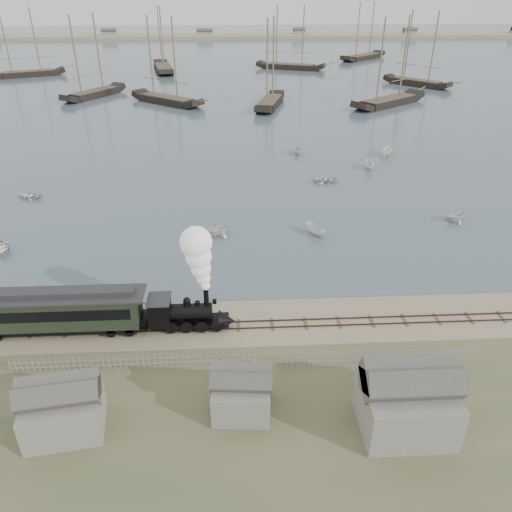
{
  "coord_description": "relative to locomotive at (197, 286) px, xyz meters",
  "views": [
    {
      "loc": [
        1.61,
        -37.8,
        26.94
      ],
      "look_at": [
        3.88,
        4.42,
        3.5
      ],
      "focal_mm": 35.0,
      "sensor_mm": 36.0,
      "label": 1
    }
  ],
  "objects": [
    {
      "name": "schooner_3",
      "position": [
        13.11,
        87.15,
        5.79
      ],
      "size": [
        9.5,
        20.01,
        20.0
      ],
      "primitive_type": null,
      "rotation": [
        0.0,
        0.0,
        1.3
      ],
      "color": "black",
      "rests_on": "harbor_water"
    },
    {
      "name": "rowboat_2",
      "position": [
        13.09,
        17.6,
        -3.6
      ],
      "size": [
        3.34,
        2.6,
        1.22
      ],
      "primitive_type": "imported",
      "rotation": [
        0.0,
        0.0,
        3.66
      ],
      "color": "silver",
      "rests_on": "harbor_water"
    },
    {
      "name": "passenger_coach",
      "position": [
        -12.15,
        -0.0,
        -1.92
      ],
      "size": [
        15.38,
        2.97,
        3.74
      ],
      "color": "black",
      "rests_on": "ground"
    },
    {
      "name": "rowboat_3",
      "position": [
        17.69,
        35.28,
        -3.81
      ],
      "size": [
        2.97,
        4.03,
        0.81
      ],
      "primitive_type": "imported",
      "rotation": [
        0.0,
        0.0,
        1.62
      ],
      "color": "silver",
      "rests_on": "harbor_water"
    },
    {
      "name": "schooner_5",
      "position": [
        57.69,
        112.1,
        5.79
      ],
      "size": [
        17.09,
        18.08,
        20.0
      ],
      "primitive_type": null,
      "rotation": [
        0.0,
        0.0,
        -0.83
      ],
      "color": "black",
      "rests_on": "harbor_water"
    },
    {
      "name": "schooner_9",
      "position": [
        55.48,
        167.42,
        5.79
      ],
      "size": [
        21.68,
        20.73,
        20.0
      ],
      "primitive_type": null,
      "rotation": [
        0.0,
        0.0,
        0.75
      ],
      "color": "black",
      "rests_on": "harbor_water"
    },
    {
      "name": "ground",
      "position": [
        1.47,
        2.0,
        -4.27
      ],
      "size": [
        600.0,
        600.0,
        0.0
      ],
      "primitive_type": "plane",
      "color": "tan",
      "rests_on": "ground"
    },
    {
      "name": "harbor_water",
      "position": [
        1.47,
        172.0,
        -4.24
      ],
      "size": [
        600.0,
        336.0,
        0.06
      ],
      "primitive_type": "cube",
      "color": "#445962",
      "rests_on": "ground"
    },
    {
      "name": "schooner_1",
      "position": [
        -31.99,
        100.86,
        5.79
      ],
      "size": [
        14.48,
        19.73,
        20.0
      ],
      "primitive_type": null,
      "rotation": [
        0.0,
        0.0,
        1.03
      ],
      "color": "black",
      "rests_on": "harbor_water"
    },
    {
      "name": "locomotive",
      "position": [
        0.0,
        0.0,
        0.0
      ],
      "size": [
        7.42,
        2.77,
        9.25
      ],
      "color": "black",
      "rests_on": "ground"
    },
    {
      "name": "rail_track",
      "position": [
        1.47,
        0.0,
        -4.23
      ],
      "size": [
        120.0,
        1.8,
        0.16
      ],
      "color": "#3B2B20",
      "rests_on": "ground"
    },
    {
      "name": "far_spit",
      "position": [
        1.47,
        252.0,
        -4.27
      ],
      "size": [
        500.0,
        20.0,
        1.8
      ],
      "primitive_type": "cube",
      "color": "tan",
      "rests_on": "ground"
    },
    {
      "name": "rowboat_7",
      "position": [
        14.97,
        49.35,
        -3.36
      ],
      "size": [
        3.49,
        3.09,
        1.71
      ],
      "primitive_type": "imported",
      "rotation": [
        0.0,
        0.0,
        6.19
      ],
      "color": "silver",
      "rests_on": "harbor_water"
    },
    {
      "name": "beached_dinghy",
      "position": [
        -15.29,
        2.36,
        -3.83
      ],
      "size": [
        3.2,
        4.34,
        0.87
      ],
      "primitive_type": "imported",
      "rotation": [
        0.0,
        0.0,
        1.52
      ],
      "color": "silver",
      "rests_on": "ground"
    },
    {
      "name": "shed_mid",
      "position": [
        3.47,
        -10.0,
        -4.27
      ],
      "size": [
        4.0,
        3.5,
        3.6
      ],
      "primitive_type": null,
      "color": "slate",
      "rests_on": "ground"
    },
    {
      "name": "schooner_2",
      "position": [
        -12.16,
        91.97,
        5.79
      ],
      "size": [
        19.67,
        17.86,
        20.0
      ],
      "primitive_type": null,
      "rotation": [
        0.0,
        0.0,
        -0.71
      ],
      "color": "black",
      "rests_on": "harbor_water"
    },
    {
      "name": "rowboat_1",
      "position": [
        1.41,
        18.11,
        -3.3
      ],
      "size": [
        4.34,
        4.5,
        1.83
      ],
      "primitive_type": "imported",
      "rotation": [
        0.0,
        0.0,
        2.1
      ],
      "color": "silver",
      "rests_on": "harbor_water"
    },
    {
      "name": "rowboat_8",
      "position": [
        25.65,
        40.76,
        -3.51
      ],
      "size": [
        3.76,
        1.77,
        1.4
      ],
      "primitive_type": "imported",
      "rotation": [
        0.0,
        0.0,
        6.17
      ],
      "color": "silver",
      "rests_on": "harbor_water"
    },
    {
      "name": "rowboat_6",
      "position": [
        -25.34,
        31.29,
        -3.84
      ],
      "size": [
        3.45,
        4.12,
        0.73
      ],
      "primitive_type": "imported",
      "rotation": [
        0.0,
        0.0,
        4.41
      ],
      "color": "silver",
      "rests_on": "harbor_water"
    },
    {
      "name": "picket_fence_east",
      "position": [
        13.97,
        -5.5,
        -4.27
      ],
      "size": [
        15.0,
        0.1,
        1.2
      ],
      "primitive_type": null,
      "color": "slate",
      "rests_on": "ground"
    },
    {
      "name": "shed_right",
      "position": [
        14.47,
        -12.0,
        -4.27
      ],
      "size": [
        6.0,
        5.0,
        5.1
      ],
      "primitive_type": null,
      "color": "slate",
      "rests_on": "ground"
    },
    {
      "name": "rowboat_4",
      "position": [
        31.53,
        20.45,
        -3.35
      ],
      "size": [
        3.64,
        3.94,
        1.72
      ],
      "primitive_type": "imported",
      "rotation": [
        0.0,
        0.0,
        5.0
      ],
      "color": "silver",
      "rests_on": "harbor_water"
    },
    {
      "name": "schooner_8",
      "position": [
        24.59,
        144.65,
        5.79
      ],
      "size": [
        24.02,
        13.75,
        20.0
      ],
      "primitive_type": null,
      "rotation": [
        0.0,
        0.0,
        -0.38
      ],
      "color": "black",
      "rests_on": "harbor_water"
    },
    {
      "name": "picket_fence_west",
      "position": [
        -5.03,
        -5.0,
        -4.27
      ],
      "size": [
        19.0,
        0.1,
        1.2
      ],
      "primitive_type": null,
      "color": "slate",
      "rests_on": "ground"
    },
    {
      "name": "schooner_6",
      "position": [
        -60.11,
        134.35,
        5.79
      ],
      "size": [
        22.22,
        13.44,
        20.0
      ],
      "primitive_type": null,
      "rotation": [
        0.0,
        0.0,
        0.41
      ],
      "color": "black",
      "rests_on": "harbor_water"
    },
    {
      "name": "shed_left",
      "position": [
        -8.53,
        -11.0,
        -4.27
      ],
      "size": [
        5.0,
        4.0,
        4.1
      ],
      "primitive_type": null,
      "color": "slate",
      "rests_on": "ground"
    },
    {
      "name": "schooner_7",
      "position": [
        -18.54,
        142.69,
        5.79
      ],
      "size": [
        10.27,
        25.12,
        20.0
      ],
      "primitive_type": null,
      "rotation": [
        0.0,
        0.0,
        1.76
      ],
      "color": "black",
      "rests_on": "harbor_water"
    },
    {
      "name": "schooner_4",
      "position": [
        42.24,
        87.28,
        5.79
      ],
      "size": [
        22.27,
        18.86,
        20.0
      ],
      "primitive_type": null,
      "rotation": [
        0.0,
        0.0,
        0.65
      ],
      "color": "black",
      "rests_on": "harbor_water"
    },
    {
      "name": "rowboat_5",
      "position": [
        30.31,
        47.48,
        -3.47
      ],
      "size": [
        3.99,
        3.39,
        1.49
      ],
      "primitive_type": "imported",
      "rotation": [
        0.0,
        0.0,
        2.53
      ],
      "color": "silver",
      "rests_on": "harbor_water"
    }
  ]
}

